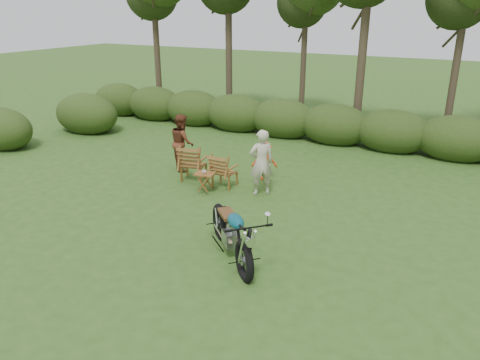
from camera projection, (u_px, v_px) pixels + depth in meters
The scene contains 10 objects.
ground at pixel (199, 250), 9.44m from camera, with size 80.00×80.00×0.00m, color #294C19.
tree_line at pixel (362, 31), 15.93m from camera, with size 22.52×11.62×8.14m.
motorcycle at pixel (231, 255), 9.27m from camera, with size 2.33×0.89×1.33m, color #0B7C97, non-canonical shape.
lawn_chair_right at pixel (225, 186), 12.79m from camera, with size 0.65×0.65×0.94m, color brown, non-canonical shape.
lawn_chair_left at pixel (194, 180), 13.25m from camera, with size 0.72×0.72×1.05m, color brown, non-canonical shape.
side_table at pixel (205, 183), 12.28m from camera, with size 0.52×0.44×0.54m, color brown, non-canonical shape.
cup at pixel (204, 172), 12.15m from camera, with size 0.12×0.12×0.09m, color #BFB79D.
adult_a at pixel (261, 194), 12.26m from camera, with size 0.63×0.42×1.74m, color beige.
adult_b at pixel (183, 169), 14.14m from camera, with size 0.82×0.64×1.68m, color #5E2E1A.
child at pixel (264, 179), 13.28m from camera, with size 0.72×0.41×1.11m, color red.
Camera 1 is at (4.65, -6.97, 4.66)m, focal length 35.00 mm.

